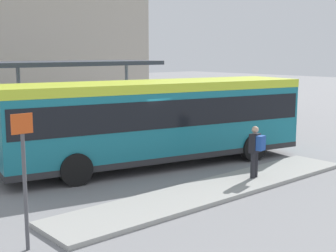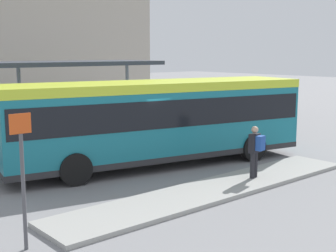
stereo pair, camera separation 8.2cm
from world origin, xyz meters
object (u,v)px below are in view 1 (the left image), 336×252
(bicycle_red, at_px, (228,121))
(bicycle_orange, at_px, (219,119))
(platform_sign, at_px, (24,176))
(bicycle_yellow, at_px, (253,124))
(city_bus, at_px, (157,116))
(pedestrian_waiting, at_px, (256,148))
(bicycle_white, at_px, (240,123))

(bicycle_red, height_order, bicycle_orange, bicycle_red)
(bicycle_orange, distance_m, platform_sign, 17.35)
(bicycle_yellow, height_order, bicycle_orange, bicycle_yellow)
(city_bus, bearing_deg, bicycle_red, 37.27)
(pedestrian_waiting, distance_m, platform_sign, 7.58)
(bicycle_orange, bearing_deg, platform_sign, 129.63)
(pedestrian_waiting, distance_m, bicycle_yellow, 9.44)
(pedestrian_waiting, relative_size, bicycle_white, 1.01)
(city_bus, xyz_separation_m, bicycle_orange, (8.32, 4.66, -1.40))
(bicycle_red, bearing_deg, city_bus, 113.63)
(bicycle_red, height_order, platform_sign, platform_sign)
(bicycle_red, bearing_deg, pedestrian_waiting, 134.57)
(city_bus, height_order, bicycle_orange, city_bus)
(bicycle_white, bearing_deg, platform_sign, -73.57)
(city_bus, bearing_deg, bicycle_white, 32.50)
(bicycle_white, xyz_separation_m, bicycle_red, (0.07, 0.83, 0.00))
(city_bus, bearing_deg, platform_sign, -137.41)
(pedestrian_waiting, height_order, bicycle_yellow, pedestrian_waiting)
(bicycle_white, bearing_deg, bicycle_red, 166.38)
(bicycle_orange, xyz_separation_m, platform_sign, (-15.02, -8.61, 1.21))
(bicycle_yellow, bearing_deg, bicycle_white, 179.31)
(bicycle_orange, bearing_deg, pedestrian_waiting, 148.27)
(city_bus, bearing_deg, bicycle_yellow, 27.08)
(bicycle_yellow, distance_m, bicycle_white, 0.83)
(pedestrian_waiting, distance_m, bicycle_orange, 11.27)
(bicycle_orange, bearing_deg, bicycle_white, -178.03)
(bicycle_yellow, bearing_deg, bicycle_orange, 170.71)
(city_bus, xyz_separation_m, pedestrian_waiting, (0.86, -3.75, -0.70))
(bicycle_orange, bearing_deg, city_bus, 129.07)
(platform_sign, bearing_deg, bicycle_yellow, 22.42)
(bicycle_red, distance_m, platform_sign, 16.82)
(city_bus, bearing_deg, bicycle_orange, 41.35)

